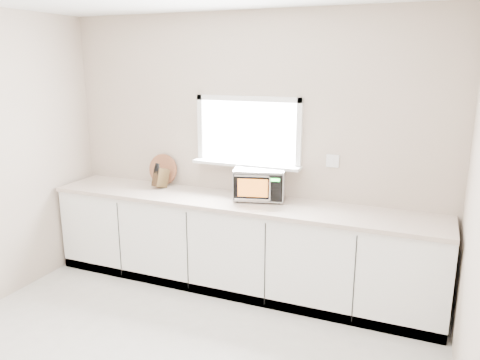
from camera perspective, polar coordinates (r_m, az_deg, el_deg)
The scene contains 7 objects.
back_wall at distance 4.71m, azimuth 1.07°, elevation 3.69°, with size 4.00×0.17×2.70m.
cabinets at distance 4.70m, azimuth -0.33°, elevation -8.06°, with size 3.92×0.60×0.88m, color white.
countertop at distance 4.54m, azimuth -0.39°, elevation -2.73°, with size 3.92×0.64×0.04m, color beige.
microwave at distance 4.54m, azimuth 2.43°, elevation -0.34°, with size 0.55×0.48×0.31m.
knife_block at distance 5.01m, azimuth -9.66°, elevation 0.34°, with size 0.15×0.21×0.28m.
cutting_board at distance 5.15m, azimuth -9.38°, elevation 1.28°, with size 0.34×0.34×0.02m, color #955B3A.
coffee_grinder at distance 4.57m, azimuth 2.94°, elevation -0.96°, with size 0.14×0.14×0.22m.
Camera 1 is at (1.70, -2.30, 2.22)m, focal length 35.00 mm.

